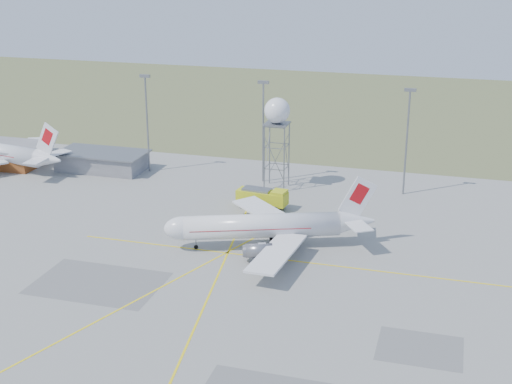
# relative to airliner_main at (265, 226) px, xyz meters

# --- Properties ---
(ground) EXTENTS (400.00, 400.00, 0.00)m
(ground) POSITION_rel_airliner_main_xyz_m (0.68, -34.03, -3.49)
(ground) COLOR #979792
(ground) RESTS_ON ground
(grass_strip) EXTENTS (400.00, 120.00, 0.03)m
(grass_strip) POSITION_rel_airliner_main_xyz_m (0.68, 105.97, -3.48)
(grass_strip) COLOR #4F6135
(grass_strip) RESTS_ON ground
(building_grey) EXTENTS (19.00, 10.00, 3.90)m
(building_grey) POSITION_rel_airliner_main_xyz_m (-44.32, 29.97, -1.52)
(building_grey) COLOR gray
(building_grey) RESTS_ON ground
(mast_a) EXTENTS (2.20, 0.50, 20.50)m
(mast_a) POSITION_rel_airliner_main_xyz_m (-34.32, 31.97, 8.58)
(mast_a) COLOR slate
(mast_a) RESTS_ON ground
(mast_b) EXTENTS (2.20, 0.50, 20.50)m
(mast_b) POSITION_rel_airliner_main_xyz_m (-9.32, 31.97, 8.58)
(mast_b) COLOR slate
(mast_b) RESTS_ON ground
(mast_c) EXTENTS (2.20, 0.50, 20.50)m
(mast_c) POSITION_rel_airliner_main_xyz_m (18.68, 31.97, 8.58)
(mast_c) COLOR slate
(mast_c) RESTS_ON ground
(airliner_main) EXTENTS (32.41, 30.43, 11.40)m
(airliner_main) POSITION_rel_airliner_main_xyz_m (0.00, 0.00, 0.00)
(airliner_main) COLOR silver
(airliner_main) RESTS_ON ground
(radar_tower) EXTENTS (4.95, 4.95, 17.93)m
(radar_tower) POSITION_rel_airliner_main_xyz_m (-5.76, 29.05, 6.57)
(radar_tower) COLOR slate
(radar_tower) RESTS_ON ground
(fire_truck) EXTENTS (9.55, 4.56, 3.70)m
(fire_truck) POSITION_rel_airliner_main_xyz_m (-5.06, 16.99, -1.71)
(fire_truck) COLOR #BCC417
(fire_truck) RESTS_ON ground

